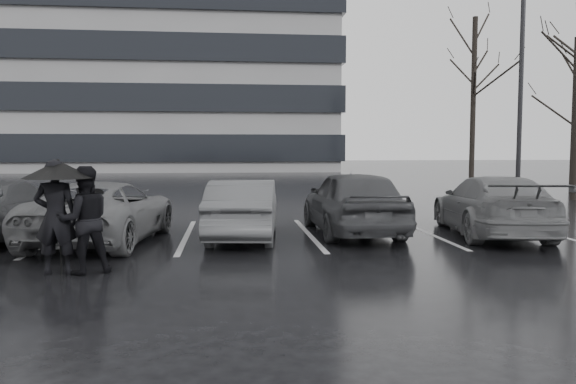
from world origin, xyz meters
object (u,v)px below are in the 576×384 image
at_px(car_west_b, 103,212).
at_px(car_east, 492,205).
at_px(tree_north, 473,103).
at_px(car_main, 353,201).
at_px(car_west_a, 244,209).
at_px(lamp_post, 521,87).
at_px(pedestrian_right, 84,220).
at_px(pedestrian_left, 56,217).
at_px(tree_ne, 575,115).
at_px(car_west_c, 4,209).

bearing_deg(car_west_b, car_east, -172.41).
distance_m(car_west_b, tree_north, 21.53).
height_order(car_main, car_west_a, car_main).
distance_m(car_main, lamp_post, 8.81).
relative_size(car_west_a, tree_north, 0.46).
xyz_separation_m(car_west_b, car_east, (8.64, 0.04, 0.03)).
bearing_deg(car_west_b, pedestrian_right, 104.25).
bearing_deg(car_west_a, pedestrian_right, 56.93).
distance_m(pedestrian_left, tree_north, 23.79).
relative_size(car_east, lamp_post, 0.54).
xyz_separation_m(tree_ne, tree_north, (-3.50, 3.00, 0.75)).
distance_m(car_west_b, car_east, 8.64).
bearing_deg(car_east, car_west_a, 7.66).
height_order(car_west_b, tree_north, tree_north).
relative_size(car_west_b, lamp_post, 0.54).
height_order(car_east, pedestrian_right, pedestrian_right).
bearing_deg(tree_ne, car_west_c, -151.32).
height_order(lamp_post, tree_ne, lamp_post).
xyz_separation_m(car_main, car_west_c, (-7.83, 0.21, -0.12)).
relative_size(car_main, tree_north, 0.52).
xyz_separation_m(car_main, car_west_b, (-5.51, -0.59, -0.11)).
bearing_deg(tree_north, lamp_post, -105.80).
bearing_deg(pedestrian_left, car_west_c, -58.61).
bearing_deg(car_west_a, car_east, -175.67).
xyz_separation_m(car_west_a, car_east, (5.67, -0.14, 0.03)).
xyz_separation_m(car_main, pedestrian_left, (-5.56, -3.67, 0.15)).
bearing_deg(tree_north, car_west_b, -134.54).
height_order(car_west_a, car_east, car_east).
relative_size(car_main, lamp_post, 0.51).
distance_m(car_main, car_east, 3.18).
relative_size(car_east, pedestrian_left, 2.58).
xyz_separation_m(car_west_b, car_west_c, (-2.32, 0.80, -0.01)).
height_order(car_west_c, lamp_post, lamp_post).
xyz_separation_m(car_west_c, pedestrian_right, (2.69, -3.86, 0.22)).
distance_m(car_west_b, tree_ne, 22.21).
relative_size(car_west_c, car_east, 0.94).
distance_m(car_west_b, pedestrian_right, 3.09).
height_order(pedestrian_right, lamp_post, lamp_post).
xyz_separation_m(car_main, pedestrian_right, (-5.14, -3.65, 0.10)).
height_order(car_west_b, tree_ne, tree_ne).
xyz_separation_m(lamp_post, tree_ne, (6.25, 6.70, -0.46)).
xyz_separation_m(car_west_c, tree_north, (17.21, 14.33, 3.61)).
bearing_deg(car_west_c, tree_ne, -150.86).
bearing_deg(lamp_post, tree_ne, 47.02).
bearing_deg(pedestrian_left, car_main, -145.55).
bearing_deg(car_west_a, car_main, -165.10).
distance_m(car_west_a, car_west_b, 2.98).
height_order(car_west_c, tree_north, tree_north).
height_order(car_main, tree_ne, tree_ne).
xyz_separation_m(car_east, tree_ne, (9.74, 12.09, 2.82)).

